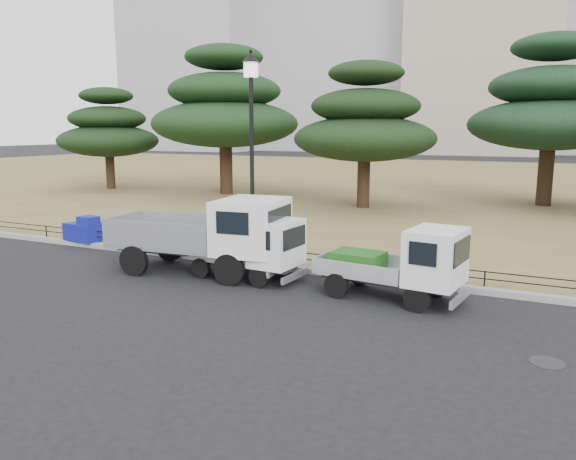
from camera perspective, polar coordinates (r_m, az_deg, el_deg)
The scene contains 14 objects.
ground at distance 13.63m, azimuth -3.66°, elevation -6.74°, with size 220.00×220.00×0.00m, color black.
lawn at distance 42.62m, azimuth 16.91°, elevation 4.58°, with size 120.00×56.00×0.15m, color olive.
curb at distance 15.85m, azimuth 0.94°, elevation -3.99°, with size 120.00×0.25×0.16m, color gray.
truck_large at distance 15.61m, azimuth -8.14°, elevation -0.15°, with size 5.07×2.41×2.14m.
truck_kei_front at distance 14.97m, azimuth -3.72°, elevation -1.92°, with size 3.23×1.56×1.67m.
truck_kei_rear at distance 13.39m, azimuth 11.33°, elevation -3.32°, with size 3.53×1.83×1.77m.
street_lamp at distance 16.35m, azimuth -3.73°, elevation 10.83°, with size 0.53×0.53×5.92m.
pipe_fence at distance 15.89m, azimuth 1.17°, elevation -2.62°, with size 38.00×0.04×0.40m.
tarp_pile at distance 20.69m, azimuth -19.78°, elevation -0.04°, with size 1.40×1.09×0.87m.
manhole at distance 10.91m, azimuth 24.82°, elevation -12.12°, with size 0.60×0.60×0.01m, color #2D2D30.
pine_west_far at distance 38.01m, azimuth -17.81°, elevation 9.58°, with size 6.33×6.33×6.39m.
pine_west_near at distance 33.57m, azimuth -6.43°, elevation 12.12°, with size 8.58×8.58×8.58m.
pine_center_left at distance 27.71m, azimuth 7.82°, elevation 10.62°, with size 6.89×6.89×7.00m.
pine_center_right at distance 30.97m, azimuth 25.15°, elevation 11.22°, with size 7.90×7.90×8.38m.
Camera 1 is at (6.40, -11.36, 3.99)m, focal length 35.00 mm.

